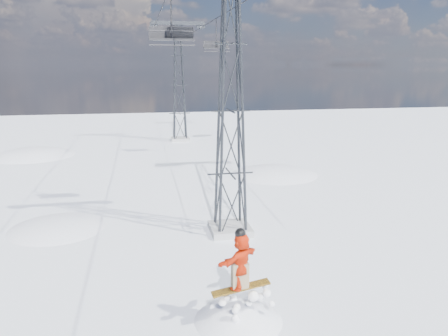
{
  "coord_description": "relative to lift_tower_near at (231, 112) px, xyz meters",
  "views": [
    {
      "loc": [
        -2.96,
        -10.24,
        7.4
      ],
      "look_at": [
        -0.08,
        4.9,
        3.75
      ],
      "focal_mm": 35.0,
      "sensor_mm": 36.0,
      "label": 1
    }
  ],
  "objects": [
    {
      "name": "snow_terrain",
      "position": [
        -5.57,
        13.24,
        -15.06
      ],
      "size": [
        39.0,
        37.0,
        22.0
      ],
      "color": "white",
      "rests_on": "ground"
    },
    {
      "name": "lift_tower_near",
      "position": [
        0.0,
        0.0,
        0.0
      ],
      "size": [
        5.2,
        1.8,
        11.43
      ],
      "color": "#999999",
      "rests_on": "ground"
    },
    {
      "name": "lift_tower_far",
      "position": [
        0.0,
        25.0,
        0.0
      ],
      "size": [
        5.2,
        1.8,
        11.43
      ],
      "color": "#999999",
      "rests_on": "ground"
    },
    {
      "name": "haul_cables",
      "position": [
        0.0,
        11.5,
        5.38
      ],
      "size": [
        4.46,
        51.0,
        0.06
      ],
      "color": "black",
      "rests_on": "ground"
    },
    {
      "name": "lift_chair_near",
      "position": [
        -2.2,
        3.01,
        3.3
      ],
      "size": [
        2.09,
        0.6,
        2.59
      ],
      "color": "black",
      "rests_on": "ground"
    },
    {
      "name": "lift_chair_mid",
      "position": [
        2.2,
        16.29,
        3.4
      ],
      "size": [
        2.0,
        0.57,
        2.48
      ],
      "color": "black",
      "rests_on": "ground"
    }
  ]
}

